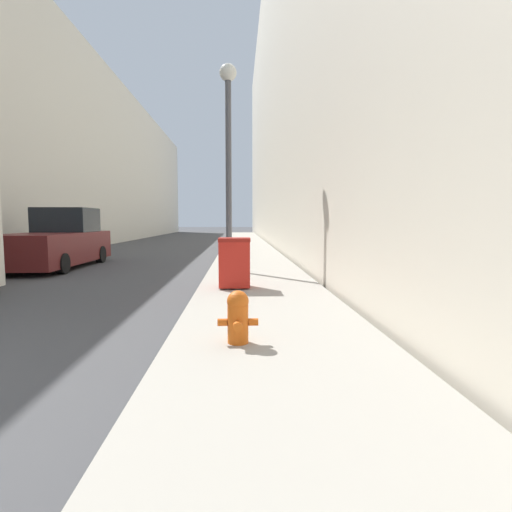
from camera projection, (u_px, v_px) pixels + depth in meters
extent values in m
cube|color=#9E998E|center=(248.00, 251.00, 20.83)|extent=(2.82, 60.00, 0.14)
cube|color=beige|center=(25.00, 157.00, 27.60)|extent=(12.00, 60.00, 12.09)
cube|color=beige|center=(351.00, 96.00, 28.20)|extent=(12.00, 60.00, 20.81)
cylinder|color=#D15614|center=(238.00, 324.00, 4.85)|extent=(0.25, 0.25, 0.47)
sphere|color=#D15614|center=(238.00, 301.00, 4.83)|extent=(0.27, 0.27, 0.27)
cylinder|color=#D15614|center=(238.00, 295.00, 4.82)|extent=(0.07, 0.07, 0.06)
cylinder|color=#D15614|center=(238.00, 326.00, 4.66)|extent=(0.11, 0.12, 0.11)
cylinder|color=#D15614|center=(223.00, 322.00, 4.84)|extent=(0.12, 0.09, 0.09)
cylinder|color=#D15614|center=(253.00, 322.00, 4.86)|extent=(0.12, 0.09, 0.09)
cube|color=red|center=(234.00, 264.00, 8.82)|extent=(0.68, 0.59, 1.00)
cube|color=maroon|center=(234.00, 240.00, 8.77)|extent=(0.70, 0.61, 0.08)
cylinder|color=black|center=(222.00, 282.00, 9.10)|extent=(0.05, 0.16, 0.16)
cylinder|color=black|center=(247.00, 282.00, 9.12)|extent=(0.05, 0.16, 0.16)
cylinder|color=#4C4C51|center=(229.00, 266.00, 11.90)|extent=(0.33, 0.33, 0.25)
cylinder|color=#4C4C51|center=(229.00, 177.00, 11.67)|extent=(0.17, 0.17, 5.52)
sphere|color=silver|center=(228.00, 73.00, 11.41)|extent=(0.49, 0.49, 0.49)
cube|color=#561919|center=(56.00, 248.00, 13.73)|extent=(2.01, 5.44, 1.04)
cube|color=black|center=(67.00, 220.00, 14.59)|extent=(1.85, 1.74, 0.87)
cylinder|color=black|center=(52.00, 255.00, 15.40)|extent=(0.24, 0.64, 0.64)
cylinder|color=black|center=(101.00, 254.00, 15.48)|extent=(0.24, 0.64, 0.64)
cylinder|color=black|center=(62.00, 264.00, 12.13)|extent=(0.24, 0.64, 0.64)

